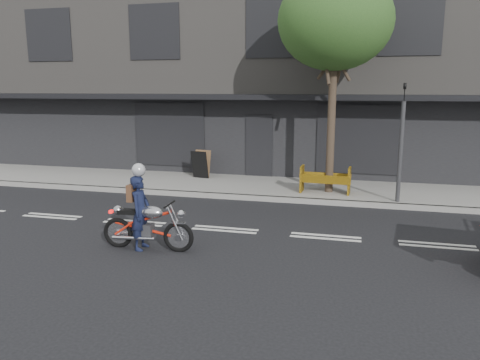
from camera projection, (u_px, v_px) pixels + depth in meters
name	position (u px, v px, depth m)	size (l,w,h in m)	color
ground	(225.00, 230.00, 11.31)	(80.00, 80.00, 0.00)	black
sidewalk	(263.00, 187.00, 15.76)	(32.00, 3.20, 0.15)	gray
kerb	(253.00, 198.00, 14.24)	(32.00, 0.20, 0.15)	gray
building_main	(293.00, 73.00, 21.27)	(26.00, 10.00, 8.00)	slate
street_tree	(335.00, 22.00, 13.75)	(3.40, 3.40, 6.74)	#382B21
traffic_light_pole	(401.00, 150.00, 13.16)	(0.12, 0.12, 3.50)	#2D2D30
motorcycle	(147.00, 225.00, 9.84)	(2.03, 0.59, 1.04)	black
rider	(140.00, 213.00, 9.83)	(0.58, 0.38, 1.58)	#121833
construction_barrier	(325.00, 181.00, 14.27)	(1.55, 0.62, 0.87)	orange
sandwich_board	(200.00, 165.00, 16.82)	(0.62, 0.42, 0.99)	black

